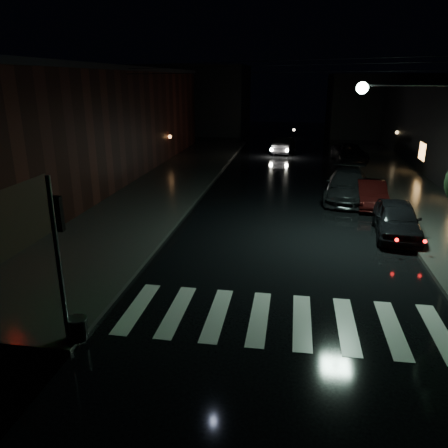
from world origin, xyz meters
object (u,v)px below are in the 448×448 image
at_px(parked_car_a, 397,219).
at_px(parked_car_b, 371,194).
at_px(parked_car_c, 347,185).
at_px(parked_car_d, 349,153).
at_px(oncoming_car, 284,145).

bearing_deg(parked_car_a, parked_car_b, 99.30).
relative_size(parked_car_b, parked_car_c, 0.73).
xyz_separation_m(parked_car_a, parked_car_c, (-1.44, 5.81, 0.05)).
distance_m(parked_car_a, parked_car_d, 18.09).
bearing_deg(parked_car_d, oncoming_car, 141.80).
relative_size(parked_car_b, parked_car_d, 0.80).
distance_m(parked_car_c, parked_car_d, 12.37).
bearing_deg(parked_car_b, parked_car_d, 91.09).
distance_m(parked_car_b, parked_car_c, 1.61).
height_order(parked_car_a, oncoming_car, parked_car_a).
distance_m(parked_car_c, oncoming_car, 16.20).
bearing_deg(parked_car_d, parked_car_a, -95.73).
relative_size(parked_car_a, oncoming_car, 1.00).
xyz_separation_m(parked_car_c, parked_car_d, (1.44, 12.29, -0.10)).
bearing_deg(oncoming_car, parked_car_b, 114.17).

